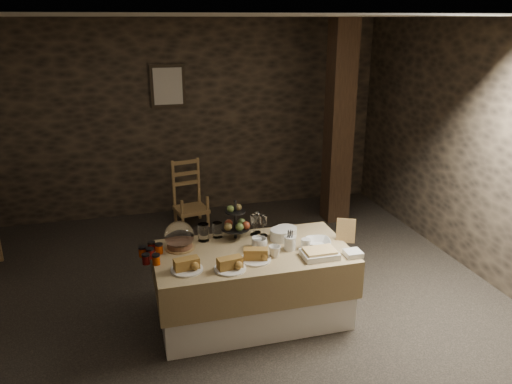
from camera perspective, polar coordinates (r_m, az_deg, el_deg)
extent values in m
cube|color=black|center=(4.96, -4.21, -12.18)|extent=(5.50, 5.00, 0.01)
cube|color=black|center=(6.83, -8.59, 8.21)|extent=(5.50, 0.02, 2.60)
cube|color=black|center=(2.24, 7.96, -15.96)|extent=(5.50, 0.02, 2.60)
cube|color=black|center=(5.60, 24.31, 4.28)|extent=(0.02, 5.00, 2.60)
cube|color=beige|center=(4.24, -5.12, 19.41)|extent=(5.50, 5.00, 0.01)
cube|color=silver|center=(4.53, -0.39, -10.75)|extent=(1.63, 0.84, 0.64)
cube|color=olive|center=(4.44, -0.40, -8.73)|extent=(1.70, 0.90, 0.34)
cube|color=brown|center=(6.59, -7.42, -1.99)|extent=(0.46, 0.45, 0.05)
cube|color=brown|center=(6.59, -7.79, 2.15)|extent=(0.38, 0.10, 0.38)
cube|color=black|center=(6.53, 9.47, 7.67)|extent=(0.30, 0.30, 2.60)
cube|color=#2D2318|center=(6.72, -10.05, 11.84)|extent=(0.45, 0.03, 0.55)
cube|color=beige|center=(6.69, -10.03, 11.82)|extent=(0.37, 0.01, 0.47)
cylinder|color=silver|center=(4.55, 2.83, -4.89)|extent=(0.19, 0.19, 0.10)
cylinder|color=silver|center=(4.63, 3.46, -4.58)|extent=(0.20, 0.20, 0.08)
cylinder|color=silver|center=(4.37, 3.90, -5.86)|extent=(0.10, 0.10, 0.12)
imported|color=silver|center=(4.36, 0.40, -5.97)|extent=(0.14, 0.14, 0.11)
imported|color=silver|center=(4.24, 2.14, -6.80)|extent=(0.14, 0.14, 0.10)
cylinder|color=silver|center=(4.41, 0.08, -5.75)|extent=(0.09, 0.09, 0.09)
cylinder|color=silver|center=(4.41, 5.72, -5.91)|extent=(0.08, 0.08, 0.09)
imported|color=silver|center=(4.49, 7.11, -5.74)|extent=(0.25, 0.25, 0.05)
cylinder|color=brown|center=(4.46, -8.70, -6.29)|extent=(0.26, 0.26, 0.01)
cylinder|color=brown|center=(4.44, -8.72, -5.82)|extent=(0.22, 0.22, 0.07)
sphere|color=white|center=(4.41, -8.77, -4.96)|extent=(0.26, 0.26, 0.26)
cylinder|color=black|center=(4.54, -2.37, -3.14)|extent=(0.03, 0.03, 0.37)
cylinder|color=black|center=(4.57, -2.36, -4.15)|extent=(0.26, 0.26, 0.01)
cylinder|color=black|center=(4.51, -2.39, -2.25)|extent=(0.18, 0.18, 0.01)
sphere|color=#5B7535|center=(4.60, -1.66, -3.51)|extent=(0.08, 0.08, 0.08)
sphere|color=maroon|center=(4.58, -3.15, -3.61)|extent=(0.08, 0.08, 0.08)
sphere|color=#5B7535|center=(4.50, -1.91, -4.03)|extent=(0.08, 0.08, 0.08)
sphere|color=brown|center=(4.51, -3.22, -4.00)|extent=(0.08, 0.08, 0.08)
sphere|color=maroon|center=(4.53, -1.17, -3.84)|extent=(0.08, 0.08, 0.08)
cylinder|color=silver|center=(4.08, -7.91, -8.77)|extent=(0.26, 0.26, 0.01)
cube|color=brown|center=(4.06, -7.94, -8.11)|extent=(0.21, 0.12, 0.09)
cylinder|color=silver|center=(4.06, -2.99, -8.74)|extent=(0.26, 0.26, 0.01)
cube|color=brown|center=(4.04, -3.00, -8.08)|extent=(0.21, 0.12, 0.09)
cylinder|color=silver|center=(4.20, -0.04, -7.70)|extent=(0.26, 0.26, 0.01)
cube|color=brown|center=(4.18, -0.04, -7.06)|extent=(0.22, 0.14, 0.09)
cylinder|color=#5F0D0C|center=(4.32, -12.00, -6.93)|extent=(0.06, 0.06, 0.07)
cylinder|color=#B93A02|center=(4.20, -11.33, -7.65)|extent=(0.06, 0.06, 0.07)
cylinder|color=#5F0D0C|center=(4.23, -12.45, -7.57)|extent=(0.06, 0.06, 0.07)
cylinder|color=#B93A02|center=(4.38, -11.01, -6.44)|extent=(0.06, 0.06, 0.07)
cylinder|color=#5F0D0C|center=(4.43, -11.85, -6.19)|extent=(0.06, 0.06, 0.07)
cylinder|color=#B93A02|center=(4.36, -12.84, -6.72)|extent=(0.06, 0.06, 0.07)
cube|color=silver|center=(4.28, 7.28, -7.07)|extent=(0.30, 0.22, 0.05)
cube|color=#EEC277|center=(4.26, 7.30, -6.65)|extent=(0.26, 0.18, 0.02)
cube|color=silver|center=(4.35, 11.02, -6.90)|extent=(0.14, 0.14, 0.04)
cube|color=brown|center=(4.61, 10.22, -4.36)|extent=(0.18, 0.14, 0.22)
cylinder|color=white|center=(4.55, -6.03, -4.60)|extent=(0.10, 0.10, 0.16)
cylinder|color=white|center=(4.61, -4.45, -4.33)|extent=(0.09, 0.09, 0.14)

